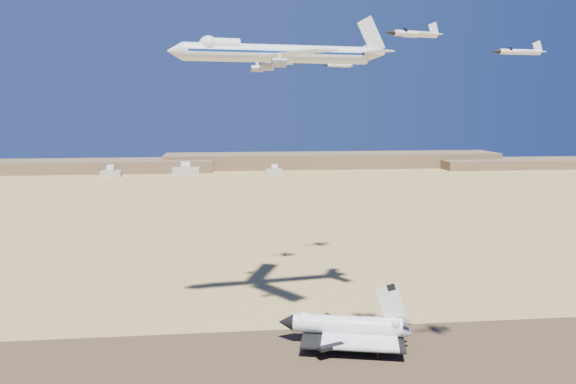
{
  "coord_description": "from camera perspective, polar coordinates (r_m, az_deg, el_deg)",
  "views": [
    {
      "loc": [
        -13.58,
        -157.82,
        75.95
      ],
      "look_at": [
        4.56,
        8.0,
        50.58
      ],
      "focal_mm": 35.0,
      "sensor_mm": 36.0,
      "label": 1
    }
  ],
  "objects": [
    {
      "name": "runway",
      "position": [
        175.65,
        -1.25,
        -16.96
      ],
      "size": [
        600.0,
        50.0,
        0.06
      ],
      "primitive_type": "cube",
      "color": "brown",
      "rests_on": "ground"
    },
    {
      "name": "carrier_747",
      "position": [
        191.46,
        -1.69,
        13.9
      ],
      "size": [
        74.84,
        57.18,
        18.57
      ],
      "rotation": [
        0.0,
        0.0,
        0.15
      ],
      "color": "silver"
    },
    {
      "name": "crew_b",
      "position": [
        180.78,
        9.1,
        -15.99
      ],
      "size": [
        0.83,
        0.96,
        1.7
      ],
      "primitive_type": "imported",
      "rotation": [
        0.0,
        0.0,
        2.1
      ],
      "color": "#C16C0B",
      "rests_on": "runway"
    },
    {
      "name": "hangars",
      "position": [
        642.19,
        -10.71,
        2.14
      ],
      "size": [
        200.5,
        29.5,
        30.0
      ],
      "color": "beige",
      "rests_on": "ground"
    },
    {
      "name": "crew_a",
      "position": [
        182.88,
        8.95,
        -15.69
      ],
      "size": [
        0.5,
        0.67,
        1.67
      ],
      "primitive_type": "imported",
      "rotation": [
        0.0,
        0.0,
        1.39
      ],
      "color": "#C16C0B",
      "rests_on": "runway"
    },
    {
      "name": "chase_jet_c",
      "position": [
        236.27,
        0.93,
        13.16
      ],
      "size": [
        14.03,
        7.44,
        3.49
      ],
      "rotation": [
        0.0,
        0.0,
        -0.02
      ],
      "color": "silver"
    },
    {
      "name": "shuttle",
      "position": [
        186.88,
        5.92,
        -13.51
      ],
      "size": [
        42.53,
        32.3,
        20.9
      ],
      "rotation": [
        0.0,
        0.0,
        -0.23
      ],
      "color": "white",
      "rests_on": "runway"
    },
    {
      "name": "crew_c",
      "position": [
        180.31,
        9.11,
        -16.03
      ],
      "size": [
        1.24,
        0.99,
        1.88
      ],
      "primitive_type": "imported",
      "rotation": [
        0.0,
        0.0,
        2.69
      ],
      "color": "#C16C0B",
      "rests_on": "runway"
    },
    {
      "name": "ridgeline",
      "position": [
        693.02,
        0.32,
        2.99
      ],
      "size": [
        960.0,
        90.0,
        18.0
      ],
      "color": "brown",
      "rests_on": "ground"
    },
    {
      "name": "chase_jet_b",
      "position": [
        150.18,
        22.4,
        13.04
      ],
      "size": [
        13.94,
        7.68,
        3.48
      ],
      "rotation": [
        0.0,
        0.0,
        0.12
      ],
      "color": "silver"
    },
    {
      "name": "chase_jet_a",
      "position": [
        151.9,
        12.7,
        15.42
      ],
      "size": [
        16.01,
        9.32,
        4.08
      ],
      "rotation": [
        0.0,
        0.0,
        0.29
      ],
      "color": "silver"
    },
    {
      "name": "ground",
      "position": [
        175.67,
        -1.25,
        -16.97
      ],
      "size": [
        1200.0,
        1200.0,
        0.0
      ],
      "primitive_type": "plane",
      "color": "tan",
      "rests_on": "ground"
    },
    {
      "name": "chase_jet_d",
      "position": [
        259.25,
        5.15,
        12.69
      ],
      "size": [
        14.7,
        8.53,
        3.74
      ],
      "rotation": [
        0.0,
        0.0,
        0.28
      ],
      "color": "silver"
    }
  ]
}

